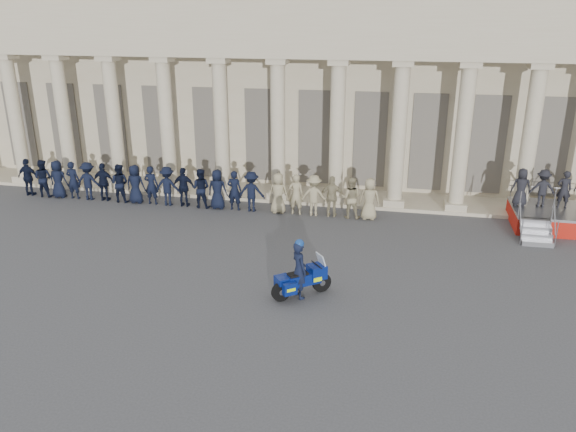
{
  "coord_description": "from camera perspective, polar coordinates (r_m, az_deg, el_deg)",
  "views": [
    {
      "loc": [
        4.13,
        -15.78,
        8.12
      ],
      "look_at": [
        0.47,
        1.71,
        1.6
      ],
      "focal_mm": 35.0,
      "sensor_mm": 36.0,
      "label": 1
    }
  ],
  "objects": [
    {
      "name": "ground",
      "position": [
        18.22,
        -2.55,
        -6.44
      ],
      "size": [
        90.0,
        90.0,
        0.0
      ],
      "primitive_type": "plane",
      "color": "#3C3C3E",
      "rests_on": "ground"
    },
    {
      "name": "building",
      "position": [
        31.01,
        4.21,
        13.33
      ],
      "size": [
        40.0,
        12.5,
        9.0
      ],
      "color": "tan",
      "rests_on": "ground"
    },
    {
      "name": "officer_rank",
      "position": [
        25.0,
        -10.11,
        2.88
      ],
      "size": [
        16.73,
        0.66,
        1.75
      ],
      "color": "black",
      "rests_on": "ground"
    },
    {
      "name": "reviewing_stand",
      "position": [
        24.61,
        26.02,
        1.63
      ],
      "size": [
        3.94,
        3.69,
        2.28
      ],
      "color": "gray",
      "rests_on": "ground"
    },
    {
      "name": "motorcycle",
      "position": [
        16.97,
        1.47,
        -6.45
      ],
      "size": [
        1.66,
        1.43,
        1.27
      ],
      "rotation": [
        0.0,
        0.0,
        0.66
      ],
      "color": "black",
      "rests_on": "ground"
    },
    {
      "name": "rider",
      "position": [
        16.76,
        1.15,
        -5.37
      ],
      "size": [
        0.74,
        0.78,
        1.88
      ],
      "rotation": [
        0.0,
        0.0,
        2.23
      ],
      "color": "black",
      "rests_on": "ground"
    }
  ]
}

